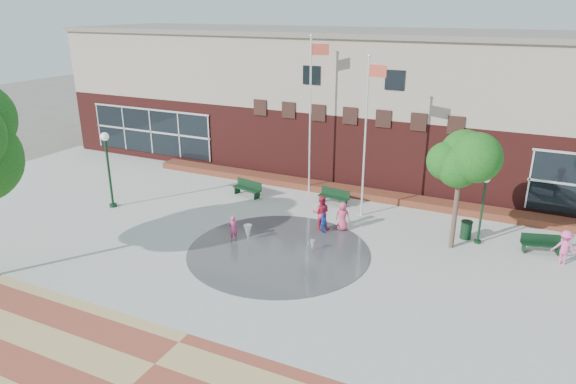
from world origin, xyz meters
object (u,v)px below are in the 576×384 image
at_px(trash_can, 466,230).
at_px(child_splash, 233,228).
at_px(flagpole_right, 366,130).
at_px(bench_left, 247,191).
at_px(flagpole_left, 311,108).

xyz_separation_m(trash_can, child_splash, (-10.07, -5.03, 0.17)).
height_order(flagpole_right, bench_left, flagpole_right).
bearing_deg(flagpole_left, child_splash, -110.66).
bearing_deg(child_splash, trash_can, 167.87).
height_order(trash_can, child_splash, child_splash).
relative_size(flagpole_left, trash_can, 10.10).
bearing_deg(bench_left, flagpole_right, 12.53).
xyz_separation_m(flagpole_left, bench_left, (-3.08, -2.25, -4.82)).
bearing_deg(flagpole_right, flagpole_left, 162.41).
distance_m(flagpole_left, trash_can, 10.90).
bearing_deg(flagpole_left, flagpole_right, -45.12).
bearing_deg(bench_left, trash_can, 9.71).
distance_m(flagpole_right, bench_left, 8.36).
height_order(flagpole_left, flagpole_right, flagpole_left).
bearing_deg(flagpole_right, trash_can, 5.12).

